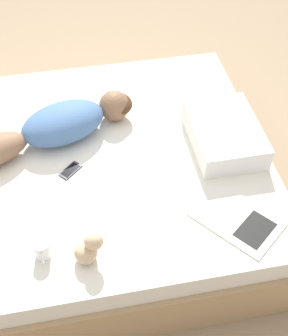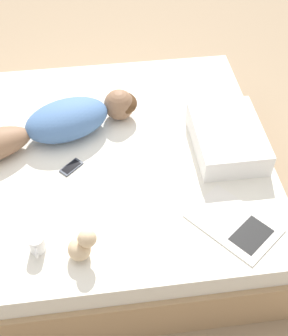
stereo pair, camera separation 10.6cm
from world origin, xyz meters
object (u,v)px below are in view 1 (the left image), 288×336
cell_phone (71,170)px  person (42,131)px  coffee_mug (42,250)px  open_magazine (237,219)px

cell_phone → person: bearing=165.5°
person → coffee_mug: (0.79, -0.04, -0.05)m
cell_phone → open_magazine: bearing=15.8°
person → coffee_mug: 0.80m
open_magazine → cell_phone: size_ratio=3.71×
person → open_magazine: size_ratio=2.46×
open_magazine → coffee_mug: 1.01m
coffee_mug → cell_phone: bearing=161.7°
open_magazine → cell_phone: same height
person → open_magazine: person is taller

